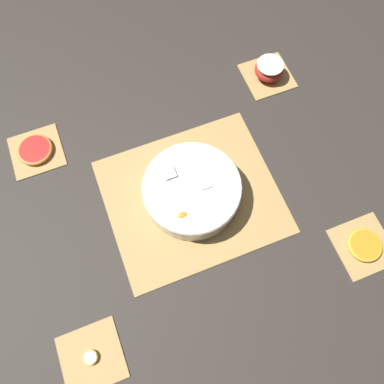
{
  "coord_description": "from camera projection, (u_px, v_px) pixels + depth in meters",
  "views": [
    {
      "loc": [
        0.13,
        0.32,
        0.92
      ],
      "look_at": [
        0.0,
        0.0,
        0.03
      ],
      "focal_mm": 35.0,
      "sensor_mm": 36.0,
      "label": 1
    }
  ],
  "objects": [
    {
      "name": "ground_plane",
      "position": [
        192.0,
        197.0,
        0.98
      ],
      "size": [
        6.0,
        6.0,
        0.0
      ],
      "primitive_type": "plane",
      "color": "#2D2823"
    },
    {
      "name": "bamboo_mat_center",
      "position": [
        192.0,
        196.0,
        0.98
      ],
      "size": [
        0.44,
        0.38,
        0.01
      ],
      "color": "#A8844C",
      "rests_on": "ground_plane"
    },
    {
      "name": "coaster_mat_near_left",
      "position": [
        267.0,
        75.0,
        1.12
      ],
      "size": [
        0.14,
        0.14,
        0.01
      ],
      "color": "#A8844C",
      "rests_on": "ground_plane"
    },
    {
      "name": "coaster_mat_near_right",
      "position": [
        36.0,
        151.0,
        1.03
      ],
      "size": [
        0.14,
        0.14,
        0.01
      ],
      "color": "#A8844C",
      "rests_on": "ground_plane"
    },
    {
      "name": "coaster_mat_far_left",
      "position": [
        364.0,
        246.0,
        0.93
      ],
      "size": [
        0.14,
        0.14,
        0.01
      ],
      "color": "#A8844C",
      "rests_on": "ground_plane"
    },
    {
      "name": "coaster_mat_far_right",
      "position": [
        91.0,
        357.0,
        0.84
      ],
      "size": [
        0.14,
        0.14,
        0.01
      ],
      "color": "#A8844C",
      "rests_on": "ground_plane"
    },
    {
      "name": "fruit_salad_bowl",
      "position": [
        192.0,
        190.0,
        0.94
      ],
      "size": [
        0.25,
        0.25,
        0.08
      ],
      "color": "silver",
      "rests_on": "bamboo_mat_center"
    },
    {
      "name": "apple_half",
      "position": [
        269.0,
        69.0,
        1.09
      ],
      "size": [
        0.08,
        0.08,
        0.05
      ],
      "color": "#B72D23",
      "rests_on": "coaster_mat_near_left"
    },
    {
      "name": "orange_slice_whole",
      "position": [
        365.0,
        245.0,
        0.92
      ],
      "size": [
        0.09,
        0.09,
        0.01
      ],
      "color": "orange",
      "rests_on": "coaster_mat_far_left"
    },
    {
      "name": "banana_coin_single",
      "position": [
        91.0,
        357.0,
        0.83
      ],
      "size": [
        0.03,
        0.03,
        0.01
      ],
      "color": "#F4EABC",
      "rests_on": "coaster_mat_far_right"
    },
    {
      "name": "grapefruit_slice",
      "position": [
        35.0,
        150.0,
        1.02
      ],
      "size": [
        0.1,
        0.1,
        0.01
      ],
      "color": "#B2231E",
      "rests_on": "coaster_mat_near_right"
    }
  ]
}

